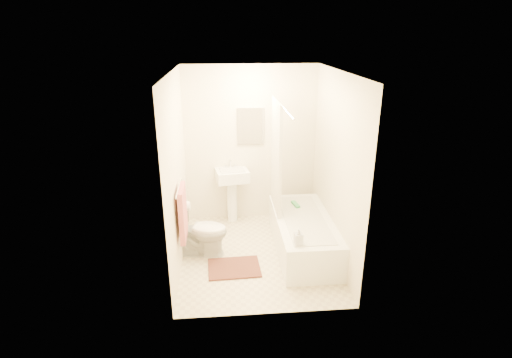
{
  "coord_description": "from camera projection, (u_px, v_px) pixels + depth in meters",
  "views": [
    {
      "loc": [
        -0.43,
        -4.67,
        2.85
      ],
      "look_at": [
        0.0,
        0.25,
        1.0
      ],
      "focal_mm": 28.0,
      "sensor_mm": 36.0,
      "label": 1
    }
  ],
  "objects": [
    {
      "name": "towel_bar",
      "position": [
        179.0,
        188.0,
        4.69
      ],
      "size": [
        0.02,
        0.6,
        0.02
      ],
      "primitive_type": "cylinder",
      "rotation": [
        1.57,
        0.0,
        0.0
      ],
      "color": "silver",
      "rests_on": "wall_left"
    },
    {
      "name": "shower_curtain",
      "position": [
        276.0,
        157.0,
        5.45
      ],
      "size": [
        0.04,
        0.8,
        1.55
      ],
      "primitive_type": "cube",
      "color": "silver",
      "rests_on": "curtain_rod"
    },
    {
      "name": "sink",
      "position": [
        232.0,
        194.0,
        6.19
      ],
      "size": [
        0.53,
        0.45,
        0.93
      ],
      "primitive_type": null,
      "rotation": [
        0.0,
        0.0,
        0.16
      ],
      "color": "white",
      "rests_on": "floor"
    },
    {
      "name": "scrub_brush",
      "position": [
        295.0,
        205.0,
        5.73
      ],
      "size": [
        0.1,
        0.22,
        0.04
      ],
      "primitive_type": "cube",
      "rotation": [
        0.0,
        0.0,
        0.19
      ],
      "color": "#41A65C",
      "rests_on": "bathtub"
    },
    {
      "name": "ceiling",
      "position": [
        258.0,
        72.0,
        4.55
      ],
      "size": [
        2.4,
        2.4,
        0.0
      ],
      "primitive_type": "plane",
      "color": "white",
      "rests_on": "ground"
    },
    {
      "name": "wall_right",
      "position": [
        336.0,
        169.0,
        5.05
      ],
      "size": [
        0.02,
        2.4,
        2.4
      ],
      "primitive_type": "cube",
      "color": "beige",
      "rests_on": "ground"
    },
    {
      "name": "toilet_paper",
      "position": [
        186.0,
        206.0,
        5.18
      ],
      "size": [
        0.11,
        0.12,
        0.12
      ],
      "primitive_type": "cylinder",
      "rotation": [
        0.0,
        1.57,
        0.0
      ],
      "color": "white",
      "rests_on": "wall_left"
    },
    {
      "name": "bathtub",
      "position": [
        303.0,
        234.0,
        5.44
      ],
      "size": [
        0.74,
        1.68,
        0.47
      ],
      "primitive_type": null,
      "color": "white",
      "rests_on": "floor"
    },
    {
      "name": "mirror",
      "position": [
        251.0,
        126.0,
        5.97
      ],
      "size": [
        0.4,
        0.03,
        0.55
      ],
      "primitive_type": "cube",
      "color": "white",
      "rests_on": "wall_back"
    },
    {
      "name": "soap_bottle",
      "position": [
        299.0,
        237.0,
        4.67
      ],
      "size": [
        0.1,
        0.11,
        0.21
      ],
      "primitive_type": "imported",
      "rotation": [
        0.0,
        0.0,
        0.09
      ],
      "color": "white",
      "rests_on": "bathtub"
    },
    {
      "name": "toilet",
      "position": [
        201.0,
        231.0,
        5.3
      ],
      "size": [
        0.77,
        0.51,
        0.7
      ],
      "primitive_type": "imported",
      "rotation": [
        0.0,
        0.0,
        1.4
      ],
      "color": "silver",
      "rests_on": "floor"
    },
    {
      "name": "curtain_rod",
      "position": [
        282.0,
        105.0,
        4.81
      ],
      "size": [
        0.03,
        1.7,
        0.03
      ],
      "primitive_type": "cylinder",
      "rotation": [
        1.57,
        0.0,
        0.0
      ],
      "color": "silver",
      "rests_on": "wall_back"
    },
    {
      "name": "wall_left",
      "position": [
        177.0,
        173.0,
        4.89
      ],
      "size": [
        0.02,
        2.4,
        2.4
      ],
      "primitive_type": "cube",
      "color": "beige",
      "rests_on": "ground"
    },
    {
      "name": "towel",
      "position": [
        183.0,
        213.0,
        4.81
      ],
      "size": [
        0.06,
        0.45,
        0.66
      ],
      "primitive_type": "cube",
      "color": "#CC7266",
      "rests_on": "towel_bar"
    },
    {
      "name": "bath_mat",
      "position": [
        234.0,
        268.0,
        5.07
      ],
      "size": [
        0.67,
        0.52,
        0.02
      ],
      "primitive_type": "cube",
      "rotation": [
        0.0,
        0.0,
        0.04
      ],
      "color": "#482B1E",
      "rests_on": "floor"
    },
    {
      "name": "wall_back",
      "position": [
        251.0,
        145.0,
        6.09
      ],
      "size": [
        2.0,
        0.02,
        2.4
      ],
      "primitive_type": "cube",
      "color": "beige",
      "rests_on": "ground"
    },
    {
      "name": "floor",
      "position": [
        258.0,
        255.0,
        5.39
      ],
      "size": [
        2.4,
        2.4,
        0.0
      ],
      "primitive_type": "plane",
      "color": "beige",
      "rests_on": "ground"
    }
  ]
}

